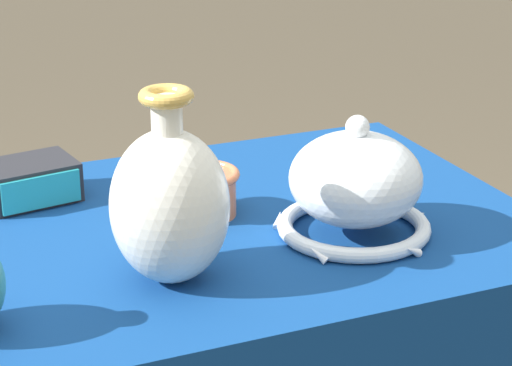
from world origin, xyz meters
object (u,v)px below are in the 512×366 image
Objects in this scene: vase_tall_bulbous at (170,203)px; vase_dome_bell at (355,187)px; mosaic_tile_box at (29,182)px; cup_wide_terracotta at (203,191)px.

vase_tall_bulbous reaches higher than vase_dome_bell.
vase_dome_bell is at bearing 7.11° from vase_tall_bulbous.
vase_tall_bulbous reaches higher than mosaic_tile_box.
vase_dome_bell is 1.50× the size of mosaic_tile_box.
vase_dome_bell is 0.50m from mosaic_tile_box.
cup_wide_terracotta is (0.11, 0.18, -0.07)m from vase_tall_bulbous.
vase_dome_bell is at bearing -40.78° from cup_wide_terracotta.
vase_tall_bulbous is 0.22m from cup_wide_terracotta.
cup_wide_terracotta reaches higher than mosaic_tile_box.
vase_tall_bulbous is at bearing -172.89° from vase_dome_bell.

